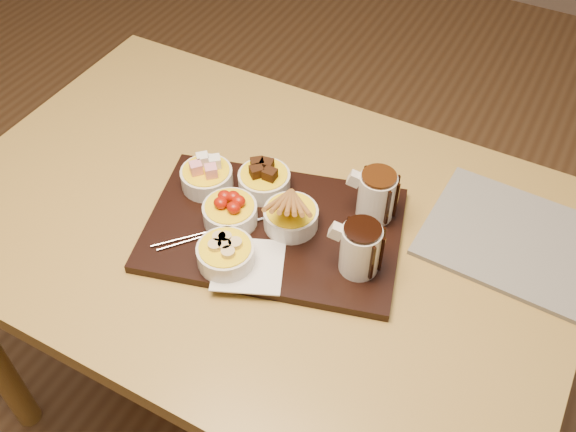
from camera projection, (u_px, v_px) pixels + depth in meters
The scene contains 13 objects.
ground at pixel (266, 402), 1.76m from camera, with size 5.00×5.00×0.00m, color #55361D.
dining_table at pixel (258, 250), 1.29m from camera, with size 1.20×0.80×0.75m.
serving_board at pixel (274, 229), 1.18m from camera, with size 0.46×0.30×0.02m, color black.
napkin at pixel (249, 265), 1.11m from camera, with size 0.12×0.12×0.00m, color white.
bowl_marshmallows at pixel (207, 178), 1.23m from camera, with size 0.10×0.10×0.04m, color silver.
bowl_cake at pixel (264, 182), 1.22m from camera, with size 0.10×0.10×0.04m, color silver.
bowl_strawberries at pixel (230, 214), 1.17m from camera, with size 0.10×0.10×0.04m, color silver.
bowl_biscotti at pixel (291, 218), 1.16m from camera, with size 0.10×0.10×0.04m, color silver.
bowl_bananas at pixel (226, 255), 1.10m from camera, with size 0.10×0.10×0.04m, color silver.
pitcher_dark_chocolate at pixel (360, 249), 1.07m from camera, with size 0.07×0.07×0.09m, color silver.
pitcher_milk_chocolate at pixel (376, 196), 1.16m from camera, with size 0.07×0.07×0.09m, color silver.
fondue_skewers at pixel (222, 228), 1.16m from camera, with size 0.26×0.03×0.01m, color silver, non-canonical shape.
newspaper at pixel (515, 240), 1.17m from camera, with size 0.32×0.25×0.01m, color beige.
Camera 1 is at (0.44, -0.70, 1.64)m, focal length 40.00 mm.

